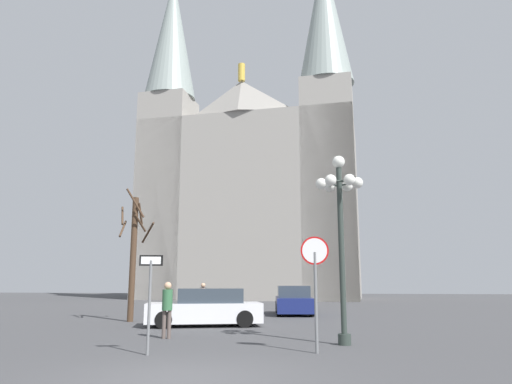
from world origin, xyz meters
TOP-DOWN VIEW (x-y plane):
  - ground_plane at (0.00, 0.00)m, footprint 120.00×120.00m
  - cathedral at (-4.11, 39.09)m, footprint 22.69×14.95m
  - stop_sign at (2.43, 3.46)m, footprint 0.72×0.10m
  - one_way_arrow_sign at (-1.57, 2.65)m, footprint 0.56×0.17m
  - street_lamp at (3.19, 5.07)m, footprint 1.38×1.24m
  - bare_tree at (-5.65, 11.63)m, footprint 1.75×1.74m
  - parked_car_near_navy at (1.21, 17.03)m, footprint 2.26×4.30m
  - parked_car_far_white at (-1.91, 10.02)m, footprint 4.78×2.89m
  - pedestrian_walking at (-2.98, 13.94)m, footprint 0.32×0.32m
  - pedestrian_standing at (-2.16, 5.88)m, footprint 0.32×0.32m

SIDE VIEW (x-z plane):
  - ground_plane at x=0.00m, z-range 0.00..0.00m
  - parked_car_far_white at x=-1.91m, z-range -0.04..1.41m
  - parked_car_near_navy at x=1.21m, z-range -0.05..1.45m
  - pedestrian_walking at x=-2.98m, z-range 0.17..1.82m
  - pedestrian_standing at x=-2.16m, z-range 0.18..1.89m
  - one_way_arrow_sign at x=-1.57m, z-range 0.29..2.66m
  - stop_sign at x=2.43m, z-range 0.55..3.40m
  - bare_tree at x=-5.65m, z-range 0.08..5.91m
  - street_lamp at x=3.19m, z-range 0.95..6.34m
  - cathedral at x=-4.11m, z-range -6.47..29.69m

